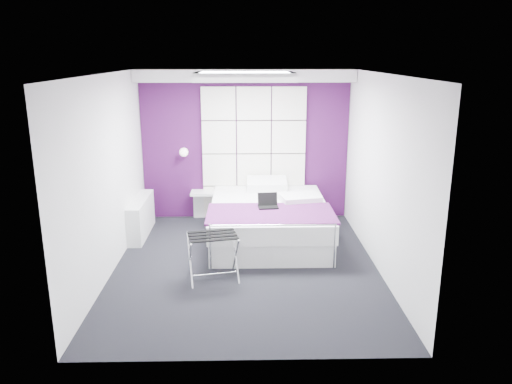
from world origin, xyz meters
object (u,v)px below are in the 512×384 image
at_px(radiator, 141,217).
at_px(luggage_rack, 213,257).
at_px(nightstand, 203,193).
at_px(laptop, 268,204).
at_px(bed, 269,220).
at_px(wall_lamp, 184,152).

height_order(radiator, luggage_rack, luggage_rack).
bearing_deg(nightstand, laptop, -49.74).
xyz_separation_m(bed, nightstand, (-1.11, 0.99, 0.17)).
bearing_deg(luggage_rack, wall_lamp, 92.63).
bearing_deg(wall_lamp, bed, -36.06).
bearing_deg(bed, laptop, -95.01).
xyz_separation_m(nightstand, laptop, (1.09, -1.28, 0.19)).
relative_size(bed, laptop, 7.61).
bearing_deg(nightstand, bed, -41.62).
height_order(bed, nightstand, bed).
relative_size(bed, nightstand, 5.48).
bearing_deg(bed, wall_lamp, 143.94).
height_order(wall_lamp, bed, wall_lamp).
bearing_deg(luggage_rack, bed, 49.22).
distance_m(wall_lamp, luggage_rack, 2.69).
bearing_deg(nightstand, luggage_rack, -82.27).
xyz_separation_m(bed, laptop, (-0.03, -0.29, 0.35)).
bearing_deg(radiator, wall_lamp, 49.90).
height_order(bed, laptop, laptop).
distance_m(wall_lamp, bed, 1.96).
xyz_separation_m(nightstand, luggage_rack, (0.33, -2.41, -0.19)).
distance_m(nightstand, laptop, 1.69).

